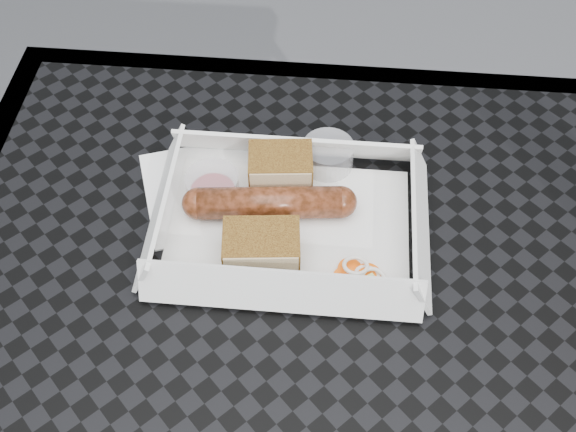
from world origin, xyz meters
name	(u,v)px	position (x,y,z in m)	size (l,w,h in m)	color
food_tray	(289,226)	(-0.08, 0.17, 0.75)	(0.22, 0.15, 0.00)	white
bratwurst	(270,203)	(-0.10, 0.18, 0.76)	(0.16, 0.04, 0.03)	brown
bread_near	(281,169)	(-0.09, 0.22, 0.77)	(0.06, 0.04, 0.04)	brown
bread_far	(262,247)	(-0.10, 0.13, 0.77)	(0.07, 0.04, 0.03)	brown
veg_garnish	(363,279)	(-0.01, 0.11, 0.75)	(0.03, 0.03, 0.00)	#FF610B
napkin	(209,189)	(-0.16, 0.20, 0.75)	(0.12, 0.12, 0.00)	white
condiment_cup_sauce	(212,188)	(-0.15, 0.20, 0.76)	(0.05, 0.05, 0.03)	maroon
condiment_cup_empty	(328,156)	(-0.05, 0.25, 0.76)	(0.05, 0.05, 0.03)	silver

